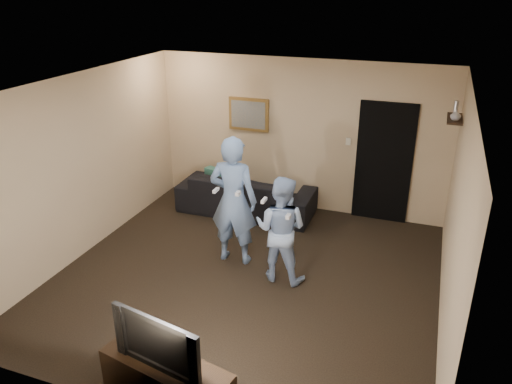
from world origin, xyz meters
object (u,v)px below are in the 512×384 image
at_px(wii_player_right, 281,229).
at_px(wii_player_left, 233,201).
at_px(television, 163,338).
at_px(sofa, 246,194).
at_px(tv_console, 167,382).

bearing_deg(wii_player_right, wii_player_left, 163.48).
bearing_deg(television, sofa, 112.41).
relative_size(television, wii_player_left, 0.52).
bearing_deg(tv_console, sofa, 112.41).
distance_m(television, wii_player_left, 2.73).
height_order(wii_player_left, wii_player_right, wii_player_left).
bearing_deg(tv_console, wii_player_right, 93.40).
height_order(sofa, television, television).
xyz_separation_m(tv_console, wii_player_left, (-0.42, 2.69, 0.68)).
xyz_separation_m(television, wii_player_left, (-0.42, 2.69, 0.17)).
bearing_deg(television, wii_player_right, 93.40).
distance_m(tv_console, television, 0.51).
distance_m(tv_console, wii_player_right, 2.53).
bearing_deg(sofa, television, 100.76).
xyz_separation_m(sofa, wii_player_left, (0.42, -1.56, 0.59)).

